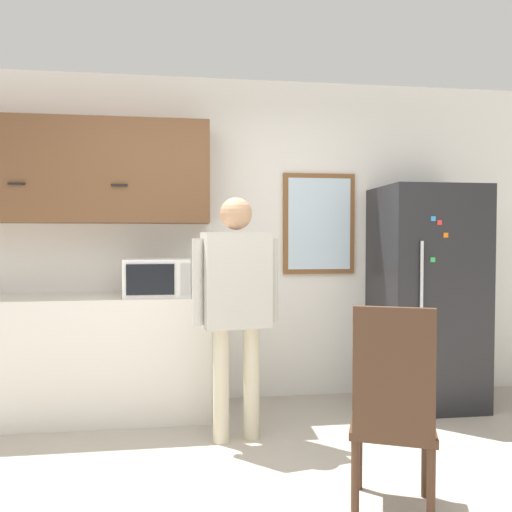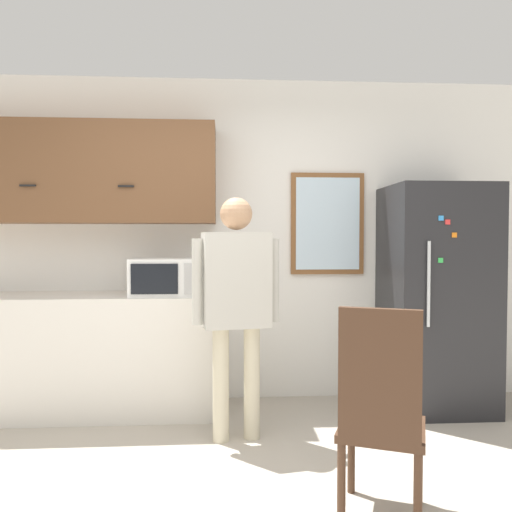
# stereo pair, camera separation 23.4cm
# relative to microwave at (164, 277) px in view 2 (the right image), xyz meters

# --- Properties ---
(back_wall) EXTENTS (6.00, 0.06, 2.70)m
(back_wall) POSITION_rel_microwave_xyz_m (0.51, 0.42, 0.28)
(back_wall) COLOR white
(back_wall) RESTS_ON ground_plane
(counter) EXTENTS (2.08, 0.59, 0.93)m
(counter) POSITION_rel_microwave_xyz_m (-0.65, 0.09, -0.61)
(counter) COLOR silver
(counter) RESTS_ON ground_plane
(upper_cabinets) EXTENTS (2.08, 0.37, 0.79)m
(upper_cabinets) POSITION_rel_microwave_xyz_m (-0.65, 0.21, 0.81)
(upper_cabinets) COLOR brown
(microwave) EXTENTS (0.48, 0.38, 0.28)m
(microwave) POSITION_rel_microwave_xyz_m (0.00, 0.00, 0.00)
(microwave) COLOR white
(microwave) RESTS_ON counter
(person) EXTENTS (0.59, 0.30, 1.64)m
(person) POSITION_rel_microwave_xyz_m (0.54, -0.50, -0.07)
(person) COLOR beige
(person) RESTS_ON ground_plane
(refrigerator) EXTENTS (0.78, 0.72, 1.78)m
(refrigerator) POSITION_rel_microwave_xyz_m (2.16, 0.03, -0.18)
(refrigerator) COLOR #232326
(refrigerator) RESTS_ON ground_plane
(chair) EXTENTS (0.53, 0.53, 1.05)m
(chair) POSITION_rel_microwave_xyz_m (1.20, -1.55, -0.52)
(chair) COLOR #472D1E
(chair) RESTS_ON ground_plane
(window) EXTENTS (0.63, 0.05, 0.86)m
(window) POSITION_rel_microwave_xyz_m (1.34, 0.37, 0.42)
(window) COLOR brown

